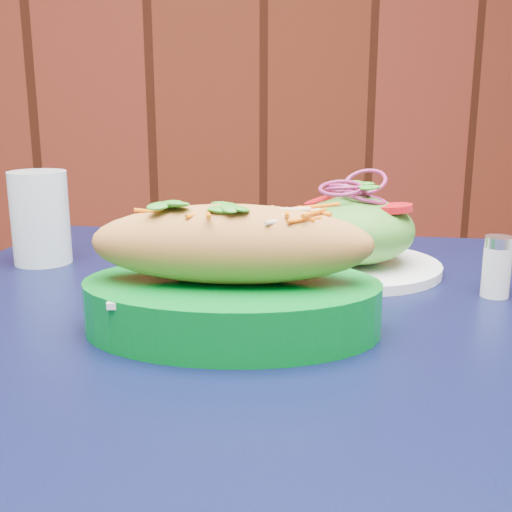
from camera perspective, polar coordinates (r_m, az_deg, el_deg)
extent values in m
cube|color=black|center=(0.68, -0.50, -6.11)|extent=(0.99, 0.99, 0.03)
cylinder|color=black|center=(1.21, -14.03, -16.48)|extent=(0.04, 0.04, 0.72)
cylinder|color=black|center=(1.16, 19.72, -18.58)|extent=(0.04, 0.04, 0.72)
cube|color=white|center=(0.61, -2.18, -2.61)|extent=(0.22, 0.14, 0.01)
ellipsoid|color=#CF8441|center=(0.60, -2.22, 1.08)|extent=(0.28, 0.14, 0.07)
cylinder|color=white|center=(0.83, 8.57, -0.92)|extent=(0.22, 0.22, 0.01)
ellipsoid|color=#4C992D|center=(0.82, 8.69, 2.32)|extent=(0.15, 0.15, 0.08)
cylinder|color=red|center=(0.80, 12.21, 4.53)|extent=(0.04, 0.04, 0.01)
cylinder|color=red|center=(0.83, 5.84, 5.17)|extent=(0.04, 0.04, 0.01)
cylinder|color=red|center=(0.86, 7.93, 5.36)|extent=(0.04, 0.04, 0.01)
torus|color=#8F1F59|center=(0.81, 8.81, 5.56)|extent=(0.06, 0.06, 0.01)
torus|color=#8F1F59|center=(0.81, 8.82, 5.84)|extent=(0.06, 0.06, 0.01)
torus|color=#8F1F59|center=(0.81, 8.83, 6.12)|extent=(0.06, 0.06, 0.01)
torus|color=#8F1F59|center=(0.81, 8.84, 6.40)|extent=(0.06, 0.06, 0.01)
torus|color=#8F1F59|center=(0.81, 8.85, 6.68)|extent=(0.06, 0.06, 0.01)
cylinder|color=silver|center=(0.90, -18.63, 3.25)|extent=(0.08, 0.08, 0.12)
cylinder|color=white|center=(0.76, 20.58, -1.34)|extent=(0.03, 0.03, 0.06)
cylinder|color=silver|center=(0.75, 20.80, 1.18)|extent=(0.03, 0.03, 0.01)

